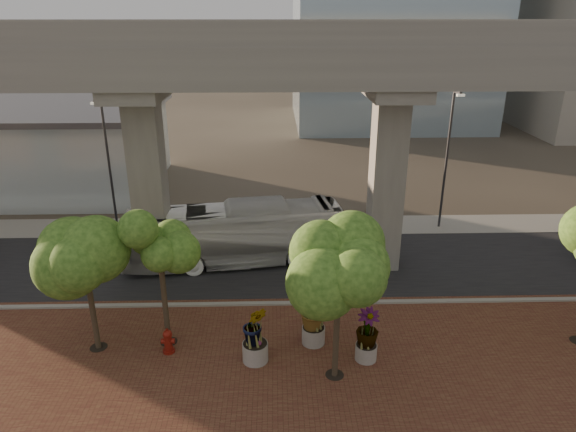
{
  "coord_description": "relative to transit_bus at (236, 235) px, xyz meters",
  "views": [
    {
      "loc": [
        0.33,
        -22.69,
        12.73
      ],
      "look_at": [
        0.95,
        0.5,
        3.49
      ],
      "focal_mm": 32.0,
      "sensor_mm": 36.0,
      "label": 1
    }
  ],
  "objects": [
    {
      "name": "far_sidewalk",
      "position": [
        1.79,
        4.98,
        -1.62
      ],
      "size": [
        90.0,
        3.0,
        0.06
      ],
      "primitive_type": "cube",
      "color": "gray",
      "rests_on": "ground"
    },
    {
      "name": "curb_strip",
      "position": [
        1.79,
        -4.52,
        -1.57
      ],
      "size": [
        70.0,
        0.25,
        0.16
      ],
      "primitive_type": "cube",
      "color": "gray",
      "rests_on": "ground"
    },
    {
      "name": "street_tree_near_east",
      "position": [
        4.29,
        -9.59,
        2.86
      ],
      "size": [
        3.93,
        3.93,
        6.26
      ],
      "color": "#4D402C",
      "rests_on": "ground"
    },
    {
      "name": "streetlamp_west",
      "position": [
        -7.62,
        4.07,
        3.18
      ],
      "size": [
        0.41,
        1.2,
        8.27
      ],
      "color": "#2A2B2F",
      "rests_on": "ground"
    },
    {
      "name": "transit_viaduct",
      "position": [
        1.79,
        -0.52,
        5.64
      ],
      "size": [
        72.0,
        5.6,
        12.4
      ],
      "color": "gray",
      "rests_on": "ground"
    },
    {
      "name": "fire_hydrant",
      "position": [
        -2.19,
        -8.0,
        -1.07
      ],
      "size": [
        0.54,
        0.48,
        1.07
      ],
      "color": "maroon",
      "rests_on": "ground"
    },
    {
      "name": "street_tree_far_west",
      "position": [
        -5.11,
        -7.63,
        2.79
      ],
      "size": [
        4.02,
        4.02,
        6.23
      ],
      "color": "#4D402C",
      "rests_on": "ground"
    },
    {
      "name": "planter_front",
      "position": [
        3.64,
        -7.53,
        -0.18
      ],
      "size": [
        2.11,
        2.11,
        2.32
      ],
      "color": "gray",
      "rests_on": "ground"
    },
    {
      "name": "brick_plaza",
      "position": [
        1.79,
        -10.52,
        -1.62
      ],
      "size": [
        70.0,
        13.0,
        0.06
      ],
      "primitive_type": "cube",
      "color": "brown",
      "rests_on": "ground"
    },
    {
      "name": "transit_bus",
      "position": [
        0.0,
        0.0,
        0.0
      ],
      "size": [
        12.09,
        4.33,
        3.3
      ],
      "primitive_type": "imported",
      "rotation": [
        0.0,
        0.0,
        1.7
      ],
      "color": "silver",
      "rests_on": "ground"
    },
    {
      "name": "station_pavilion",
      "position": [
        -18.21,
        13.48,
        1.57
      ],
      "size": [
        23.0,
        13.0,
        6.3
      ],
      "color": "silver",
      "rests_on": "ground"
    },
    {
      "name": "streetlamp_east",
      "position": [
        12.53,
        4.48,
        3.36
      ],
      "size": [
        0.42,
        1.24,
        8.58
      ],
      "color": "#2E2F33",
      "rests_on": "ground"
    },
    {
      "name": "asphalt_road",
      "position": [
        1.79,
        -0.52,
        -1.63
      ],
      "size": [
        90.0,
        8.0,
        0.04
      ],
      "primitive_type": "cube",
      "color": "black",
      "rests_on": "ground"
    },
    {
      "name": "street_tree_near_west",
      "position": [
        -2.33,
        -7.33,
        2.87
      ],
      "size": [
        3.07,
        3.07,
        5.88
      ],
      "color": "#4D402C",
      "rests_on": "ground"
    },
    {
      "name": "planter_right",
      "position": [
        5.61,
        -8.67,
        -0.25
      ],
      "size": [
        2.07,
        2.07,
        2.21
      ],
      "color": "gray",
      "rests_on": "ground"
    },
    {
      "name": "planter_left",
      "position": [
        1.29,
        -8.63,
        -0.1
      ],
      "size": [
        2.23,
        2.23,
        2.45
      ],
      "color": "gray",
      "rests_on": "ground"
    },
    {
      "name": "ground",
      "position": [
        1.79,
        -2.52,
        -1.65
      ],
      "size": [
        160.0,
        160.0,
        0.0
      ],
      "primitive_type": "plane",
      "color": "#3B352B",
      "rests_on": "ground"
    }
  ]
}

